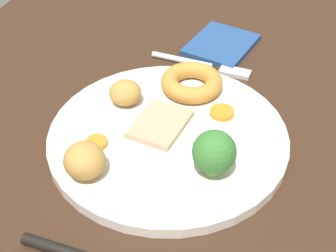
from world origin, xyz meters
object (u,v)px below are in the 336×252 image
carrot_coin_front (97,143)px  broccoli_floret (214,153)px  folded_napkin (221,45)px  dinner_plate (168,137)px  yorkshire_pudding (192,82)px  roast_potato_right (85,160)px  meat_slice_main (160,124)px  fork (203,65)px  roast_potato_left (125,93)px  carrot_coin_back (222,112)px

carrot_coin_front → broccoli_floret: 14.27cm
folded_napkin → dinner_plate: bearing=-3.2°
yorkshire_pudding → carrot_coin_front: 15.96cm
roast_potato_right → folded_napkin: roast_potato_right is taller
meat_slice_main → roast_potato_right: bearing=-27.6°
dinner_plate → fork: size_ratio=1.90×
meat_slice_main → yorkshire_pudding: (-8.62, 1.60, 0.75)cm
fork → folded_napkin: 6.67cm
yorkshire_pudding → roast_potato_left: bearing=-53.0°
yorkshire_pudding → fork: yorkshire_pudding is taller
carrot_coin_back → broccoli_floret: (10.22, 1.23, 2.68)cm
carrot_coin_front → folded_napkin: 29.59cm
broccoli_floret → fork: size_ratio=0.36×
roast_potato_right → broccoli_floret: broccoli_floret is taller
yorkshire_pudding → carrot_coin_back: yorkshire_pudding is taller
yorkshire_pudding → roast_potato_left: (5.52, -7.33, 0.51)cm
roast_potato_left → roast_potato_right: size_ratio=0.88×
carrot_coin_front → fork: 22.98cm
fork → meat_slice_main: bearing=-90.7°
roast_potato_right → fork: (-26.37, 6.54, -3.01)cm
roast_potato_left → carrot_coin_back: roast_potato_left is taller
meat_slice_main → fork: size_ratio=0.50×
roast_potato_left → carrot_coin_front: (8.45, -0.36, -1.37)cm
meat_slice_main → folded_napkin: (-22.92, 2.58, -1.40)cm
dinner_plate → roast_potato_right: size_ratio=6.16×
dinner_plate → fork: bearing=179.7°
yorkshire_pudding → folded_napkin: bearing=176.1°
yorkshire_pudding → carrot_coin_front: bearing=-28.8°
folded_napkin → carrot_coin_front: bearing=-17.1°
yorkshire_pudding → broccoli_floret: bearing=24.0°
roast_potato_right → carrot_coin_front: 5.04cm
carrot_coin_back → carrot_coin_front: bearing=-52.1°
dinner_plate → folded_napkin: size_ratio=2.64×
roast_potato_left → broccoli_floret: broccoli_floret is taller
roast_potato_right → carrot_coin_front: size_ratio=1.85×
meat_slice_main → dinner_plate: bearing=58.6°
roast_potato_right → dinner_plate: bearing=145.0°
fork → carrot_coin_back: bearing=-61.5°
fork → roast_potato_left: bearing=-114.0°
meat_slice_main → fork: meat_slice_main is taller
roast_potato_left → broccoli_floret: bearing=57.4°
carrot_coin_front → carrot_coin_back: size_ratio=0.83×
meat_slice_main → carrot_coin_back: meat_slice_main is taller
dinner_plate → meat_slice_main: meat_slice_main is taller
folded_napkin → yorkshire_pudding: bearing=-3.9°
meat_slice_main → yorkshire_pudding: bearing=169.5°
yorkshire_pudding → carrot_coin_front: yorkshire_pudding is taller
dinner_plate → carrot_coin_front: carrot_coin_front is taller
meat_slice_main → carrot_coin_back: bearing=124.5°
yorkshire_pudding → broccoli_floret: broccoli_floret is taller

